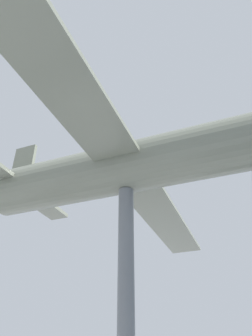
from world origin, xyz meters
TOP-DOWN VIEW (x-y plane):
  - support_pylon_central at (0.00, 0.00)m, footprint 0.56×0.56m
  - suspended_airplane at (-0.00, 0.16)m, footprint 21.90×13.10m

SIDE VIEW (x-z plane):
  - support_pylon_central at x=0.00m, z-range 0.00..7.71m
  - suspended_airplane at x=0.00m, z-range 7.05..10.43m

